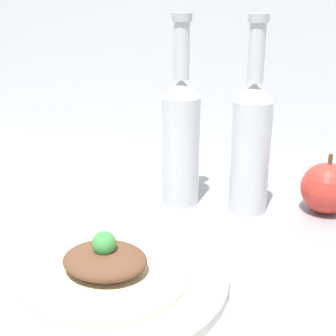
% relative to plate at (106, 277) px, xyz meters
% --- Properties ---
extents(ground_plane, '(1.80, 1.10, 0.04)m').
position_rel_plate_xyz_m(ground_plane, '(0.04, 0.08, -0.03)').
color(ground_plane, gray).
extents(plate, '(0.29, 0.29, 0.01)m').
position_rel_plate_xyz_m(plate, '(0.00, 0.00, 0.00)').
color(plate, silver).
rests_on(plate, ground_plane).
extents(plated_food, '(0.20, 0.20, 0.05)m').
position_rel_plate_xyz_m(plated_food, '(-0.00, 0.00, 0.02)').
color(plated_food, beige).
rests_on(plated_food, plate).
extents(cider_bottle_left, '(0.06, 0.06, 0.30)m').
position_rel_plate_xyz_m(cider_bottle_left, '(0.03, 0.26, 0.11)').
color(cider_bottle_left, silver).
rests_on(cider_bottle_left, ground_plane).
extents(cider_bottle_right, '(0.06, 0.06, 0.30)m').
position_rel_plate_xyz_m(cider_bottle_right, '(0.14, 0.26, 0.11)').
color(cider_bottle_right, silver).
rests_on(cider_bottle_right, ground_plane).
extents(apple, '(0.08, 0.08, 0.10)m').
position_rel_plate_xyz_m(apple, '(0.26, 0.28, 0.03)').
color(apple, red).
rests_on(apple, ground_plane).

